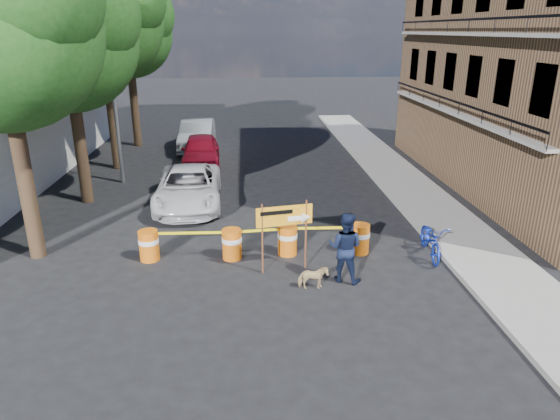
{
  "coord_description": "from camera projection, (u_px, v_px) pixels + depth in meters",
  "views": [
    {
      "loc": [
        -0.62,
        -11.86,
        6.3
      ],
      "look_at": [
        0.35,
        1.9,
        1.3
      ],
      "focal_mm": 32.0,
      "sensor_mm": 36.0,
      "label": 1
    }
  ],
  "objects": [
    {
      "name": "tree_mid_a",
      "position": [
        67.0,
        39.0,
        17.39
      ],
      "size": [
        5.25,
        5.0,
        8.68
      ],
      "color": "#332316",
      "rests_on": "ground"
    },
    {
      "name": "barrel_far_left",
      "position": [
        149.0,
        245.0,
        14.34
      ],
      "size": [
        0.58,
        0.58,
        0.9
      ],
      "color": "#CE540C",
      "rests_on": "ground"
    },
    {
      "name": "detour_sign",
      "position": [
        292.0,
        220.0,
        13.42
      ],
      "size": [
        1.54,
        0.43,
        2.01
      ],
      "rotation": [
        0.0,
        0.0,
        0.19
      ],
      "color": "#592D19",
      "rests_on": "ground"
    },
    {
      "name": "suv_white",
      "position": [
        189.0,
        187.0,
        18.76
      ],
      "size": [
        2.55,
        5.2,
        1.42
      ],
      "primitive_type": "imported",
      "rotation": [
        0.0,
        0.0,
        0.04
      ],
      "color": "silver",
      "rests_on": "ground"
    },
    {
      "name": "sedan_silver",
      "position": [
        197.0,
        135.0,
        27.62
      ],
      "size": [
        1.75,
        4.93,
        1.62
      ],
      "primitive_type": "imported",
      "rotation": [
        0.0,
        0.0,
        -0.01
      ],
      "color": "#BABDC2",
      "rests_on": "ground"
    },
    {
      "name": "pedestrian",
      "position": [
        345.0,
        247.0,
        13.0
      ],
      "size": [
        1.14,
        1.04,
        1.91
      ],
      "primitive_type": "imported",
      "rotation": [
        0.0,
        0.0,
        2.72
      ],
      "color": "#101832",
      "rests_on": "ground"
    },
    {
      "name": "dog",
      "position": [
        313.0,
        278.0,
        12.76
      ],
      "size": [
        0.76,
        0.36,
        0.64
      ],
      "primitive_type": "imported",
      "rotation": [
        0.0,
        0.0,
        1.59
      ],
      "color": "tan",
      "rests_on": "ground"
    },
    {
      "name": "streetlamp",
      "position": [
        114.0,
        80.0,
        20.34
      ],
      "size": [
        1.25,
        0.18,
        8.0
      ],
      "color": "gray",
      "rests_on": "ground"
    },
    {
      "name": "tree_near",
      "position": [
        0.0,
        27.0,
        12.58
      ],
      "size": [
        5.46,
        5.2,
        9.15
      ],
      "color": "#332316",
      "rests_on": "ground"
    },
    {
      "name": "tree_mid_b",
      "position": [
        103.0,
        20.0,
        21.84
      ],
      "size": [
        5.67,
        5.4,
        9.62
      ],
      "color": "#332316",
      "rests_on": "ground"
    },
    {
      "name": "barrel_mid_left",
      "position": [
        232.0,
        243.0,
        14.44
      ],
      "size": [
        0.58,
        0.58,
        0.9
      ],
      "color": "#CE540C",
      "rests_on": "ground"
    },
    {
      "name": "tree_far",
      "position": [
        128.0,
        31.0,
        26.7
      ],
      "size": [
        5.04,
        4.8,
        8.84
      ],
      "color": "#332316",
      "rests_on": "ground"
    },
    {
      "name": "barrel_far_right",
      "position": [
        360.0,
        238.0,
        14.8
      ],
      "size": [
        0.58,
        0.58,
        0.9
      ],
      "color": "#CE540C",
      "rests_on": "ground"
    },
    {
      "name": "sedan_red",
      "position": [
        201.0,
        151.0,
        24.29
      ],
      "size": [
        2.0,
        4.51,
        1.51
      ],
      "primitive_type": "imported",
      "rotation": [
        0.0,
        0.0,
        0.05
      ],
      "color": "maroon",
      "rests_on": "ground"
    },
    {
      "name": "ground",
      "position": [
        272.0,
        280.0,
        13.31
      ],
      "size": [
        120.0,
        120.0,
        0.0
      ],
      "primitive_type": "plane",
      "color": "black",
      "rests_on": "ground"
    },
    {
      "name": "bicycle",
      "position": [
        433.0,
        224.0,
        14.41
      ],
      "size": [
        0.81,
        1.13,
        2.03
      ],
      "primitive_type": "imported",
      "rotation": [
        0.0,
        0.0,
        -0.1
      ],
      "color": "#152DB1",
      "rests_on": "ground"
    },
    {
      "name": "sidewalk_east",
      "position": [
        423.0,
        200.0,
        19.33
      ],
      "size": [
        2.4,
        40.0,
        0.15
      ],
      "primitive_type": "cube",
      "color": "gray",
      "rests_on": "ground"
    },
    {
      "name": "barrel_mid_right",
      "position": [
        288.0,
        239.0,
        14.71
      ],
      "size": [
        0.58,
        0.58,
        0.9
      ],
      "color": "#CE540C",
      "rests_on": "ground"
    }
  ]
}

